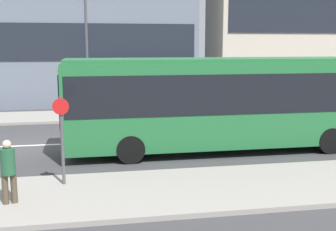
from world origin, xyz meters
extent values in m
plane|color=#3A3A3D|center=(0.00, 0.00, 0.00)|extent=(120.00, 120.00, 0.00)
cube|color=gray|center=(0.00, 6.25, 0.07)|extent=(44.00, 3.50, 0.13)
cube|color=silver|center=(0.00, 0.00, 0.00)|extent=(41.80, 0.16, 0.01)
cube|color=#1E232D|center=(1.10, 9.47, 4.08)|extent=(15.71, 0.08, 2.20)
cube|color=#236B38|center=(7.32, -2.11, 1.81)|extent=(11.73, 2.41, 2.99)
cube|color=black|center=(7.32, -2.11, 2.26)|extent=(11.50, 2.44, 1.38)
cube|color=#236B38|center=(7.32, -2.11, 3.38)|extent=(11.55, 2.22, 0.14)
cube|color=black|center=(1.44, -2.11, 2.08)|extent=(0.05, 2.12, 1.80)
cube|color=yellow|center=(1.44, -2.11, 3.10)|extent=(0.04, 1.69, 0.32)
cylinder|color=black|center=(3.69, -3.21, 0.48)|extent=(0.96, 0.28, 0.96)
cylinder|color=black|center=(3.69, -1.02, 0.48)|extent=(0.96, 0.28, 0.96)
cylinder|color=black|center=(10.96, -3.21, 0.48)|extent=(0.96, 0.28, 0.96)
cylinder|color=black|center=(10.96, -1.02, 0.48)|extent=(0.96, 0.28, 0.96)
cube|color=navy|center=(11.59, 3.52, 0.49)|extent=(4.59, 1.77, 0.68)
cube|color=#21262B|center=(11.45, 3.52, 1.04)|extent=(2.52, 1.56, 0.43)
cylinder|color=black|center=(13.01, 2.72, 0.30)|extent=(0.60, 0.18, 0.60)
cylinder|color=black|center=(13.01, 4.31, 0.30)|extent=(0.60, 0.18, 0.60)
cylinder|color=black|center=(10.17, 2.72, 0.30)|extent=(0.60, 0.18, 0.60)
cylinder|color=black|center=(10.17, 4.31, 0.30)|extent=(0.60, 0.18, 0.60)
cylinder|color=black|center=(15.65, 4.04, 0.30)|extent=(0.60, 0.18, 0.60)
cylinder|color=#4C4233|center=(0.54, -6.56, 0.50)|extent=(0.15, 0.15, 0.73)
cylinder|color=#4C4233|center=(0.35, -6.62, 0.50)|extent=(0.15, 0.15, 0.73)
cylinder|color=#235638|center=(0.44, -6.59, 1.18)|extent=(0.34, 0.34, 0.64)
sphere|color=beige|center=(0.44, -6.59, 1.60)|extent=(0.21, 0.21, 0.21)
cylinder|color=#4C4C51|center=(1.64, -5.36, 1.35)|extent=(0.09, 0.09, 2.45)
cylinder|color=red|center=(1.64, -5.42, 2.31)|extent=(0.44, 0.03, 0.44)
cylinder|color=#4C4C51|center=(2.28, 5.63, 3.94)|extent=(0.14, 0.14, 7.63)
camera|label=1|loc=(2.47, -16.85, 3.96)|focal=45.00mm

